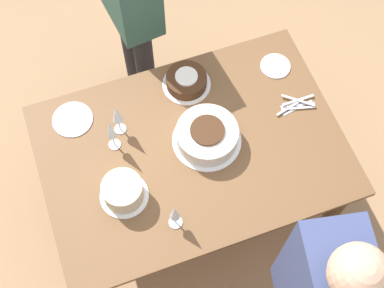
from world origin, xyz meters
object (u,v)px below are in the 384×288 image
cake_back_decorated (123,191)px  wine_glass_near (117,115)px  wine_glass_extra (175,213)px  wine_glass_far (111,131)px  cake_center_white (207,136)px  cake_front_chocolate (187,81)px

cake_back_decorated → wine_glass_near: size_ratio=1.09×
cake_back_decorated → wine_glass_extra: (-0.18, 0.20, 0.07)m
cake_back_decorated → wine_glass_far: 0.28m
cake_back_decorated → wine_glass_extra: bearing=132.1°
cake_center_white → wine_glass_far: size_ratio=1.48×
wine_glass_far → wine_glass_extra: bearing=107.8°
wine_glass_extra → cake_center_white: bearing=-129.1°
cake_center_white → cake_front_chocolate: 0.33m
wine_glass_near → wine_glass_extra: size_ratio=1.10×
cake_front_chocolate → wine_glass_extra: bearing=66.7°
cake_center_white → cake_back_decorated: size_ratio=1.49×
cake_front_chocolate → wine_glass_near: 0.42m
wine_glass_far → cake_center_white: bearing=163.3°
cake_front_chocolate → cake_back_decorated: (0.46, 0.47, 0.02)m
cake_back_decorated → wine_glass_far: wine_glass_far is taller
wine_glass_near → cake_front_chocolate: bearing=-161.2°
cake_back_decorated → wine_glass_near: wine_glass_near is taller
cake_center_white → cake_back_decorated: 0.47m
wine_glass_near → wine_glass_far: size_ratio=0.91×
cake_back_decorated → wine_glass_extra: size_ratio=1.20×
cake_center_white → wine_glass_near: size_ratio=1.62×
wine_glass_far → wine_glass_extra: (-0.15, 0.46, -0.02)m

